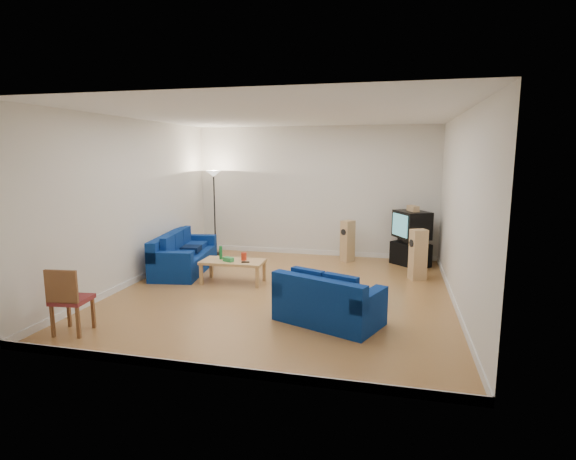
% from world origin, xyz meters
% --- Properties ---
extents(room, '(6.01, 6.51, 3.21)m').
position_xyz_m(room, '(0.00, 0.00, 1.54)').
color(room, brown).
rests_on(room, ground).
extents(sofa_three_seat, '(1.21, 2.21, 0.81)m').
position_xyz_m(sofa_three_seat, '(-2.51, 0.98, 0.30)').
color(sofa_three_seat, '#021953').
rests_on(sofa_three_seat, ground).
extents(sofa_loveseat, '(1.74, 1.37, 0.76)m').
position_xyz_m(sofa_loveseat, '(1.02, -1.35, 0.29)').
color(sofa_loveseat, '#021953').
rests_on(sofa_loveseat, ground).
extents(coffee_table, '(1.25, 0.65, 0.45)m').
position_xyz_m(coffee_table, '(-1.11, 0.38, 0.40)').
color(coffee_table, tan).
rests_on(coffee_table, ground).
extents(bottle, '(0.07, 0.07, 0.27)m').
position_xyz_m(bottle, '(-1.39, 0.43, 0.58)').
color(bottle, '#197233').
rests_on(bottle, coffee_table).
extents(tissue_box, '(0.23, 0.18, 0.08)m').
position_xyz_m(tissue_box, '(-1.17, 0.28, 0.49)').
color(tissue_box, green).
rests_on(tissue_box, coffee_table).
extents(red_canister, '(0.12, 0.12, 0.15)m').
position_xyz_m(red_canister, '(-0.91, 0.45, 0.53)').
color(red_canister, red).
rests_on(red_canister, coffee_table).
extents(remote, '(0.16, 0.09, 0.02)m').
position_xyz_m(remote, '(-0.82, 0.27, 0.46)').
color(remote, black).
rests_on(remote, coffee_table).
extents(tv_stand, '(0.95, 0.92, 0.52)m').
position_xyz_m(tv_stand, '(2.35, 2.66, 0.26)').
color(tv_stand, black).
rests_on(tv_stand, ground).
extents(av_receiver, '(0.56, 0.59, 0.11)m').
position_xyz_m(av_receiver, '(2.33, 2.70, 0.58)').
color(av_receiver, black).
rests_on(av_receiver, tv_stand).
extents(television, '(0.90, 0.98, 0.62)m').
position_xyz_m(television, '(2.35, 2.69, 0.94)').
color(television, black).
rests_on(television, av_receiver).
extents(centre_speaker, '(0.28, 0.39, 0.13)m').
position_xyz_m(centre_speaker, '(2.36, 2.67, 1.31)').
color(centre_speaker, tan).
rests_on(centre_speaker, television).
extents(speaker_left, '(0.35, 0.37, 0.98)m').
position_xyz_m(speaker_left, '(0.90, 2.70, 0.49)').
color(speaker_left, tan).
rests_on(speaker_left, ground).
extents(speaker_right, '(0.38, 0.35, 1.03)m').
position_xyz_m(speaker_right, '(2.45, 1.46, 0.52)').
color(speaker_right, tan).
rests_on(speaker_right, ground).
extents(floor_lamp, '(0.36, 0.36, 2.12)m').
position_xyz_m(floor_lamp, '(-2.45, 2.70, 1.75)').
color(floor_lamp, black).
rests_on(floor_lamp, ground).
extents(dining_chair, '(0.51, 0.51, 0.97)m').
position_xyz_m(dining_chair, '(-2.44, -2.61, 0.54)').
color(dining_chair, brown).
rests_on(dining_chair, ground).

